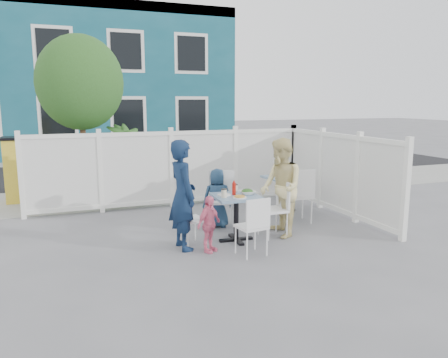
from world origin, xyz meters
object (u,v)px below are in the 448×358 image
object	(u,v)px
utility_cabinet	(24,171)
chair_back	(222,195)
main_table	(236,206)
chair_near	(254,222)
toddler	(209,224)
spare_table	(284,185)
man	(183,195)
chair_right	(277,204)
woman	(281,188)
chair_left	(187,215)
boy	(217,198)

from	to	relation	value
utility_cabinet	chair_back	size ratio (longest dim) A/B	1.39
utility_cabinet	main_table	world-z (taller)	utility_cabinet
chair_near	toddler	distance (m)	0.69
spare_table	main_table	bearing A→B (deg)	-139.24
main_table	man	bearing A→B (deg)	-176.55
main_table	toddler	xyz separation A→B (m)	(-0.58, -0.35, -0.15)
chair_right	woman	xyz separation A→B (m)	(0.05, -0.01, 0.28)
spare_table	chair_back	bearing A→B (deg)	-161.15
chair_back	chair_near	xyz separation A→B (m)	(-0.10, -1.60, -0.07)
chair_left	toddler	world-z (taller)	toddler
chair_right	man	bearing A→B (deg)	90.23
chair_right	woman	distance (m)	0.28
utility_cabinet	chair_left	size ratio (longest dim) A/B	1.65
chair_right	chair_back	bearing A→B (deg)	36.10
spare_table	chair_back	world-z (taller)	chair_back
main_table	toddler	size ratio (longest dim) A/B	0.88
spare_table	boy	bearing A→B (deg)	-161.85
man	toddler	world-z (taller)	man
chair_right	chair_left	bearing A→B (deg)	86.72
chair_right	chair_near	size ratio (longest dim) A/B	1.06
spare_table	chair_near	xyz separation A→B (m)	(-1.61, -2.12, -0.06)
woman	main_table	bearing A→B (deg)	-83.77
chair_left	chair_back	distance (m)	1.19
chair_left	man	bearing A→B (deg)	-56.25
chair_near	man	size ratio (longest dim) A/B	0.52
utility_cabinet	chair_left	xyz separation A→B (m)	(2.57, -4.20, -0.20)
utility_cabinet	main_table	xyz separation A→B (m)	(3.37, -4.24, -0.12)
woman	boy	size ratio (longest dim) A/B	1.55
chair_right	chair_near	world-z (taller)	chair_right
spare_table	boy	world-z (taller)	boy
chair_left	man	xyz separation A→B (m)	(-0.09, -0.10, 0.34)
utility_cabinet	spare_table	distance (m)	5.73
main_table	spare_table	distance (m)	2.09
main_table	toddler	bearing A→B (deg)	-148.96
chair_left	chair_back	size ratio (longest dim) A/B	0.85
spare_table	chair_right	xyz separation A→B (m)	(-0.85, -1.36, -0.03)
man	toddler	bearing A→B (deg)	-139.26
utility_cabinet	toddler	distance (m)	5.38
spare_table	chair_right	distance (m)	1.60
chair_right	toddler	world-z (taller)	chair_right
chair_right	man	xyz separation A→B (m)	(-1.63, -0.06, 0.29)
chair_left	man	size ratio (longest dim) A/B	0.51
boy	toddler	size ratio (longest dim) A/B	1.24
spare_table	chair_near	bearing A→B (deg)	-127.26
main_table	chair_left	distance (m)	0.80
man	toddler	size ratio (longest dim) A/B	1.95
main_table	chair_back	distance (m)	0.85
chair_right	man	distance (m)	1.65
main_table	chair_right	size ratio (longest dim) A/B	0.81
main_table	chair_near	distance (m)	0.76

